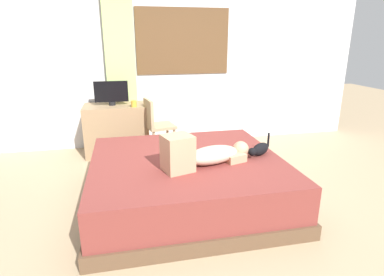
{
  "coord_description": "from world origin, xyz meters",
  "views": [
    {
      "loc": [
        -0.71,
        -2.76,
        1.66
      ],
      "look_at": [
        -0.03,
        0.39,
        0.64
      ],
      "focal_mm": 29.32,
      "sensor_mm": 36.0,
      "label": 1
    }
  ],
  "objects_px": {
    "person_lying": "(204,154)",
    "tv_monitor": "(111,93)",
    "bed": "(187,180)",
    "desk": "(117,129)",
    "cup": "(134,104)",
    "chair_by_desk": "(156,123)",
    "cat": "(260,149)"
  },
  "relations": [
    {
      "from": "person_lying",
      "to": "tv_monitor",
      "type": "relative_size",
      "value": 1.95
    },
    {
      "from": "bed",
      "to": "desk",
      "type": "height_order",
      "value": "desk"
    },
    {
      "from": "tv_monitor",
      "to": "desk",
      "type": "bearing_deg",
      "value": 0.0
    },
    {
      "from": "bed",
      "to": "cup",
      "type": "xyz_separation_m",
      "value": [
        -0.46,
        1.52,
        0.54
      ]
    },
    {
      "from": "person_lying",
      "to": "chair_by_desk",
      "type": "height_order",
      "value": "chair_by_desk"
    },
    {
      "from": "cat",
      "to": "desk",
      "type": "distance_m",
      "value": 2.34
    },
    {
      "from": "person_lying",
      "to": "cat",
      "type": "relative_size",
      "value": 3.01
    },
    {
      "from": "cup",
      "to": "cat",
      "type": "bearing_deg",
      "value": -52.42
    },
    {
      "from": "cup",
      "to": "person_lying",
      "type": "bearing_deg",
      "value": -71.02
    },
    {
      "from": "bed",
      "to": "cup",
      "type": "bearing_deg",
      "value": 106.96
    },
    {
      "from": "cat",
      "to": "cup",
      "type": "xyz_separation_m",
      "value": [
        -1.23,
        1.6,
        0.23
      ]
    },
    {
      "from": "tv_monitor",
      "to": "cup",
      "type": "distance_m",
      "value": 0.39
    },
    {
      "from": "bed",
      "to": "tv_monitor",
      "type": "bearing_deg",
      "value": 114.26
    },
    {
      "from": "desk",
      "to": "chair_by_desk",
      "type": "bearing_deg",
      "value": -28.04
    },
    {
      "from": "person_lying",
      "to": "tv_monitor",
      "type": "xyz_separation_m",
      "value": [
        -0.9,
        1.92,
        0.32
      ]
    },
    {
      "from": "person_lying",
      "to": "tv_monitor",
      "type": "bearing_deg",
      "value": 115.17
    },
    {
      "from": "desk",
      "to": "cup",
      "type": "bearing_deg",
      "value": -35.03
    },
    {
      "from": "cat",
      "to": "tv_monitor",
      "type": "xyz_separation_m",
      "value": [
        -1.54,
        1.79,
        0.36
      ]
    },
    {
      "from": "cat",
      "to": "chair_by_desk",
      "type": "distance_m",
      "value": 1.76
    },
    {
      "from": "bed",
      "to": "person_lying",
      "type": "height_order",
      "value": "person_lying"
    },
    {
      "from": "cat",
      "to": "desk",
      "type": "xyz_separation_m",
      "value": [
        -1.5,
        1.79,
        -0.19
      ]
    },
    {
      "from": "chair_by_desk",
      "to": "tv_monitor",
      "type": "bearing_deg",
      "value": 153.34
    },
    {
      "from": "tv_monitor",
      "to": "cup",
      "type": "relative_size",
      "value": 5.23
    },
    {
      "from": "bed",
      "to": "cat",
      "type": "bearing_deg",
      "value": -5.79
    },
    {
      "from": "cat",
      "to": "desk",
      "type": "relative_size",
      "value": 0.34
    },
    {
      "from": "person_lying",
      "to": "tv_monitor",
      "type": "height_order",
      "value": "tv_monitor"
    },
    {
      "from": "desk",
      "to": "tv_monitor",
      "type": "xyz_separation_m",
      "value": [
        -0.03,
        -0.0,
        0.55
      ]
    },
    {
      "from": "person_lying",
      "to": "cat",
      "type": "distance_m",
      "value": 0.65
    },
    {
      "from": "desk",
      "to": "cup",
      "type": "height_order",
      "value": "cup"
    },
    {
      "from": "bed",
      "to": "desk",
      "type": "bearing_deg",
      "value": 113.3
    },
    {
      "from": "cat",
      "to": "cup",
      "type": "bearing_deg",
      "value": 127.58
    },
    {
      "from": "bed",
      "to": "chair_by_desk",
      "type": "distance_m",
      "value": 1.44
    }
  ]
}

